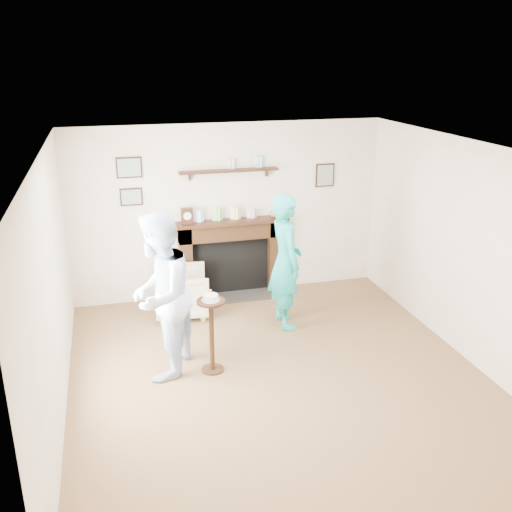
# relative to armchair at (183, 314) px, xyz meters

# --- Properties ---
(ground) EXTENTS (5.00, 5.00, 0.00)m
(ground) POSITION_rel_armchair_xyz_m (0.80, -1.90, 0.00)
(ground) COLOR brown
(ground) RESTS_ON ground
(room_shell) EXTENTS (4.54, 5.02, 2.52)m
(room_shell) POSITION_rel_armchair_xyz_m (0.80, -1.21, 1.62)
(room_shell) COLOR beige
(room_shell) RESTS_ON ground
(armchair) EXTENTS (0.78, 0.76, 0.65)m
(armchair) POSITION_rel_armchair_xyz_m (0.00, 0.00, 0.00)
(armchair) COLOR #B7AC88
(armchair) RESTS_ON ground
(man) EXTENTS (1.02, 1.12, 1.87)m
(man) POSITION_rel_armchair_xyz_m (-0.42, -1.45, 0.00)
(man) COLOR #B2BEDE
(man) RESTS_ON ground
(woman) EXTENTS (0.43, 0.65, 1.76)m
(woman) POSITION_rel_armchair_xyz_m (1.26, -0.65, 0.00)
(woman) COLOR #20B7AE
(woman) RESTS_ON ground
(pedestal_table) EXTENTS (0.31, 0.31, 0.99)m
(pedestal_table) POSITION_rel_armchair_xyz_m (0.12, -1.56, 0.61)
(pedestal_table) COLOR black
(pedestal_table) RESTS_ON ground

